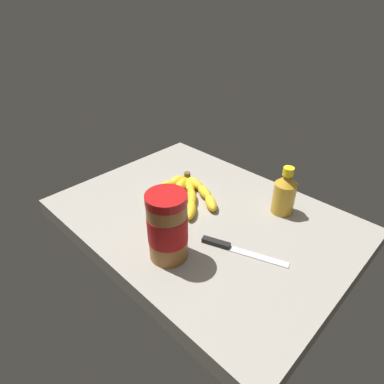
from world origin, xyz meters
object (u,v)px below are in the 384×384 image
object	(u,v)px
banana_bunch	(184,193)
honey_bottle	(285,193)
butter_knife	(236,249)
peanut_butter_jar	(168,227)

from	to	relation	value
banana_bunch	honey_bottle	world-z (taller)	honey_bottle
banana_bunch	honey_bottle	size ratio (longest dim) A/B	1.51
honey_bottle	butter_knife	bearing A→B (deg)	91.92
banana_bunch	butter_knife	size ratio (longest dim) A/B	1.03
banana_bunch	peanut_butter_jar	xyz separation A→B (cm)	(-14.93, 19.48, 6.80)
banana_bunch	peanut_butter_jar	world-z (taller)	peanut_butter_jar
peanut_butter_jar	butter_knife	world-z (taller)	peanut_butter_jar
honey_bottle	butter_knife	xyz separation A→B (cm)	(-0.72, 21.33, -5.61)
peanut_butter_jar	honey_bottle	world-z (taller)	peanut_butter_jar
peanut_butter_jar	butter_knife	bearing A→B (deg)	-130.33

